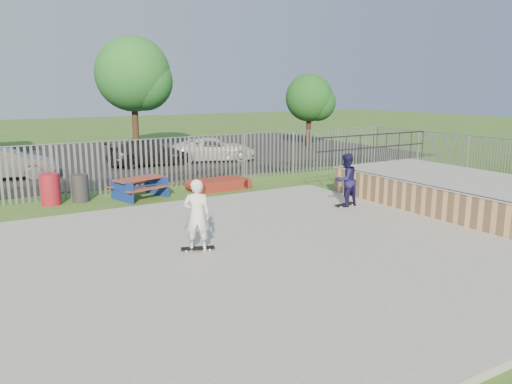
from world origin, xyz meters
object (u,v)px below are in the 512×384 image
funbox (219,184)px  car_white (215,149)px  trash_bin_grey (80,188)px  picnic_table (140,188)px  car_silver (5,164)px  skater_navy (346,180)px  car_dark (150,153)px  tree_mid (133,74)px  tree_right (309,98)px  skater_white (197,215)px  trash_bin_red (51,189)px

funbox → car_white: size_ratio=0.47×
trash_bin_grey → picnic_table: bearing=-14.4°
funbox → car_silver: 9.68m
trash_bin_grey → skater_navy: (7.16, -5.79, 0.53)m
car_silver → car_dark: bearing=-73.4°
trash_bin_grey → tree_mid: (6.05, 12.71, 4.25)m
funbox → trash_bin_grey: bearing=171.7°
tree_right → skater_navy: 17.93m
car_silver → tree_mid: size_ratio=0.59×
trash_bin_grey → car_silver: (-1.90, 6.03, 0.22)m
skater_white → car_white: bearing=-88.4°
car_white → funbox: bearing=172.9°
tree_mid → skater_navy: 18.90m
skater_white → tree_mid: bearing=-74.5°
trash_bin_red → car_dark: 8.87m
tree_mid → skater_navy: (1.11, -18.50, -3.72)m
funbox → skater_white: skater_white is taller
funbox → skater_navy: 5.65m
skater_navy → tree_right: bearing=-129.6°
car_white → tree_mid: bearing=38.4°
car_silver → skater_navy: bearing=-131.8°
trash_bin_red → car_dark: car_dark is taller
skater_white → trash_bin_grey: bearing=-52.2°
picnic_table → tree_mid: 14.50m
car_white → skater_navy: (-1.25, -12.20, 0.37)m
car_dark → tree_right: (11.93, 2.45, 2.60)m
car_dark → tree_mid: tree_mid is taller
trash_bin_red → skater_navy: skater_navy is taller
car_white → tree_mid: tree_mid is taller
trash_bin_red → car_silver: car_silver is taller
car_silver → picnic_table: bearing=-138.5°
tree_right → skater_navy: tree_right is taller
trash_bin_red → skater_navy: 10.02m
picnic_table → car_white: car_white is taller
funbox → tree_mid: size_ratio=0.30×
trash_bin_red → car_dark: bearing=48.7°
car_dark → skater_white: (-3.75, -14.20, 0.36)m
picnic_table → skater_navy: 7.42m
car_silver → skater_navy: 14.89m
tree_right → tree_mid: bearing=161.7°
car_dark → tree_right: tree_right is taller
trash_bin_grey → skater_white: 7.59m
funbox → tree_mid: 14.06m
skater_navy → skater_white: 6.26m
funbox → tree_right: (11.65, 9.73, 3.05)m
tree_mid → funbox: bearing=-93.8°
picnic_table → tree_right: size_ratio=0.44×
skater_navy → trash_bin_red: bearing=-42.4°
picnic_table → tree_right: bearing=17.0°
funbox → skater_navy: skater_navy is taller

